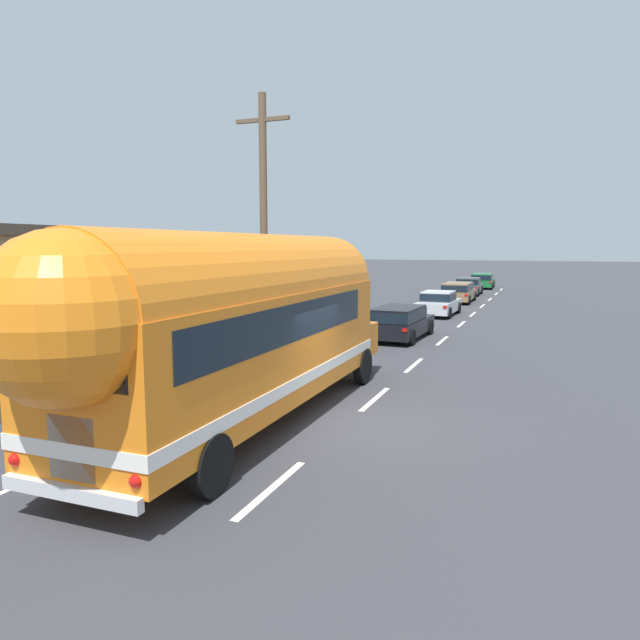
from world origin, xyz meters
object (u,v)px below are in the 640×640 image
at_px(car_second, 438,303).
at_px(car_fourth, 468,286).
at_px(painted_bus, 239,322).
at_px(car_lead, 399,321).
at_px(car_fifth, 482,280).
at_px(car_third, 458,291).
at_px(utility_pole, 264,228).

xyz_separation_m(car_second, car_fourth, (-0.28, 14.69, 0.00)).
xyz_separation_m(painted_bus, car_lead, (0.19, 12.99, -1.52)).
bearing_deg(car_fourth, car_second, -88.93).
bearing_deg(car_fifth, painted_bus, -90.24).
xyz_separation_m(car_lead, car_third, (-0.09, 17.00, 0.00)).
distance_m(car_fourth, car_fifth, 7.71).
distance_m(utility_pole, car_fourth, 30.88).
height_order(painted_bus, car_second, painted_bus).
bearing_deg(utility_pole, car_third, 83.79).
relative_size(painted_bus, car_second, 2.91).
relative_size(car_fourth, car_fifth, 0.90).
bearing_deg(car_second, utility_pole, -99.67).
relative_size(utility_pole, car_second, 1.98).
xyz_separation_m(car_lead, car_second, (0.01, 8.94, -0.06)).
distance_m(utility_pole, car_fifth, 38.53).
bearing_deg(car_fifth, car_third, -90.36).
bearing_deg(car_lead, car_third, 90.30).
bearing_deg(car_fifth, utility_pole, -94.03).
height_order(utility_pole, car_fourth, utility_pole).
height_order(car_fourth, car_fifth, same).
distance_m(car_second, car_third, 8.05).
relative_size(car_third, car_fourth, 1.12).
distance_m(painted_bus, car_fourth, 36.66).
distance_m(utility_pole, car_second, 16.52).
xyz_separation_m(utility_pole, painted_bus, (2.51, -6.06, -2.12)).
distance_m(utility_pole, painted_bus, 6.89).
xyz_separation_m(utility_pole, car_second, (2.71, 15.87, -3.70)).
xyz_separation_m(utility_pole, car_third, (2.60, 23.93, -3.63)).
bearing_deg(car_third, utility_pole, -96.21).
height_order(utility_pole, car_second, utility_pole).
height_order(painted_bus, car_third, painted_bus).
xyz_separation_m(utility_pole, car_fifth, (2.69, 38.26, -3.63)).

